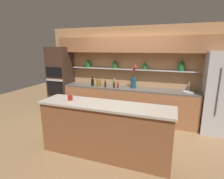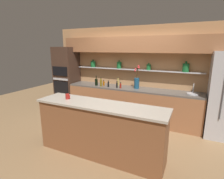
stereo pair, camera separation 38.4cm
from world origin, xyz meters
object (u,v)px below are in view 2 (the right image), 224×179
at_px(flower_vase, 137,82).
at_px(bottle_oil_3, 101,83).
at_px(bottle_sauce_6, 121,86).
at_px(coffee_mug, 68,96).
at_px(bottle_sauce_1, 104,83).
at_px(bottle_sauce_2, 117,85).
at_px(oven_tower, 67,79).
at_px(bottle_wine_0, 96,82).
at_px(bottle_sauce_5, 108,84).
at_px(bottle_spirit_4, 118,82).
at_px(sink_fixture, 193,93).

height_order(flower_vase, bottle_oil_3, flower_vase).
xyz_separation_m(bottle_sauce_6, coffee_mug, (-0.42, -1.72, 0.08)).
bearing_deg(bottle_sauce_1, coffee_mug, -84.79).
relative_size(bottle_oil_3, coffee_mug, 2.46).
bearing_deg(bottle_sauce_2, oven_tower, 175.90).
bearing_deg(bottle_sauce_2, bottle_wine_0, 177.29).
bearing_deg(bottle_wine_0, bottle_sauce_1, 17.66).
distance_m(bottle_oil_3, coffee_mug, 1.72).
bearing_deg(bottle_sauce_1, bottle_sauce_5, -28.53).
height_order(bottle_wine_0, bottle_spirit_4, bottle_wine_0).
height_order(bottle_sauce_5, coffee_mug, coffee_mug).
relative_size(bottle_sauce_5, bottle_sauce_6, 1.14).
bearing_deg(bottle_spirit_4, bottle_sauce_6, -55.58).
distance_m(oven_tower, bottle_sauce_2, 1.86).
relative_size(bottle_sauce_1, bottle_spirit_4, 0.64).
bearing_deg(bottle_wine_0, bottle_sauce_5, -6.40).
xyz_separation_m(sink_fixture, bottle_oil_3, (-2.42, -0.18, 0.08)).
distance_m(sink_fixture, bottle_sauce_2, 1.94).
xyz_separation_m(bottle_oil_3, bottle_sauce_6, (0.61, 0.02, -0.04)).
xyz_separation_m(flower_vase, bottle_spirit_4, (-0.61, 0.13, -0.08)).
distance_m(flower_vase, bottle_wine_0, 1.21).
relative_size(flower_vase, bottle_sauce_2, 3.44).
bearing_deg(bottle_spirit_4, bottle_oil_3, -142.24).
height_order(bottle_sauce_5, bottle_sauce_6, bottle_sauce_5).
bearing_deg(sink_fixture, bottle_sauce_6, -174.94).
distance_m(bottle_sauce_1, bottle_oil_3, 0.14).
height_order(bottle_wine_0, coffee_mug, bottle_wine_0).
distance_m(bottle_sauce_5, bottle_sauce_6, 0.37).
distance_m(flower_vase, sink_fixture, 1.42).
height_order(bottle_sauce_1, coffee_mug, coffee_mug).
distance_m(bottle_sauce_1, coffee_mug, 1.85).
distance_m(bottle_wine_0, bottle_oil_3, 0.20).
bearing_deg(bottle_sauce_6, flower_vase, 22.20).
bearing_deg(oven_tower, bottle_oil_3, -6.86).
relative_size(flower_vase, bottle_sauce_6, 3.91).
bearing_deg(bottle_sauce_1, bottle_sauce_6, -11.09).
bearing_deg(flower_vase, coffee_mug, -113.59).
relative_size(bottle_oil_3, bottle_spirit_4, 1.01).
relative_size(flower_vase, bottle_wine_0, 2.23).
height_order(flower_vase, bottle_wine_0, flower_vase).
xyz_separation_m(bottle_sauce_1, coffee_mug, (0.17, -1.84, 0.09)).
xyz_separation_m(flower_vase, bottle_wine_0, (-1.20, -0.12, -0.08)).
height_order(flower_vase, bottle_sauce_6, flower_vase).
relative_size(sink_fixture, coffee_mug, 2.73).
distance_m(sink_fixture, bottle_sauce_5, 2.20).
relative_size(bottle_wine_0, bottle_spirit_4, 1.14).
relative_size(flower_vase, bottle_sauce_1, 3.97).
xyz_separation_m(bottle_sauce_5, coffee_mug, (-0.04, -1.72, 0.07)).
height_order(oven_tower, bottle_oil_3, oven_tower).
relative_size(sink_fixture, bottle_sauce_2, 1.52).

